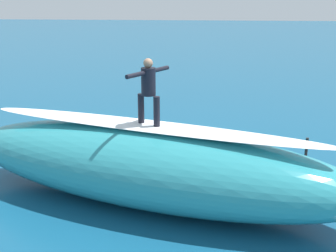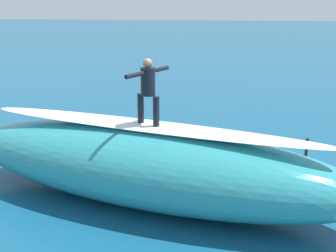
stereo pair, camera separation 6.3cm
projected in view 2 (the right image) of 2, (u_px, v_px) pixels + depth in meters
The scene contains 10 objects.
ground_plane at pixel (156, 161), 12.76m from camera, with size 120.00×120.00×0.00m, color #145175.
wave_crest at pixel (148, 166), 10.04m from camera, with size 9.72×2.48×1.85m, color teal.
wave_foam_lip at pixel (148, 126), 9.75m from camera, with size 8.26×0.87×0.08m, color white.
surfboard_riding at pixel (149, 126), 9.74m from camera, with size 1.95×0.49×0.08m, color silver.
surfer_riding at pixel (148, 87), 9.47m from camera, with size 0.82×1.23×1.47m.
surfboard_paddling at pixel (182, 150), 13.51m from camera, with size 2.00×0.51×0.08m, color silver.
surfer_paddling at pixel (178, 145), 13.46m from camera, with size 1.68×0.36×0.30m.
buoy_marker at pixel (304, 171), 11.16m from camera, with size 0.74×0.74×1.25m.
foam_patch_near at pixel (72, 131), 15.33m from camera, with size 0.93×0.57×0.09m, color white.
foam_patch_mid at pixel (109, 189), 10.80m from camera, with size 0.66×0.44×0.15m, color white.
Camera 2 is at (-1.33, 11.79, 4.82)m, focal length 46.67 mm.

